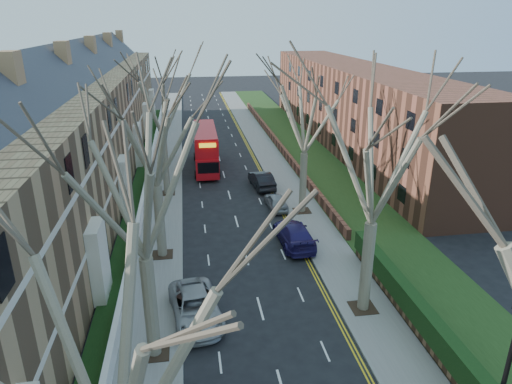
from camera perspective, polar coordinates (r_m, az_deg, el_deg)
name	(u,v)px	position (r m, az deg, el deg)	size (l,w,h in m)	color
pavement_left	(168,160)	(53.81, -11.00, 3.93)	(3.00, 102.00, 0.12)	slate
pavement_right	(270,156)	(54.59, 1.70, 4.56)	(3.00, 102.00, 0.12)	slate
terrace_left	(77,132)	(45.75, -21.42, 6.99)	(9.70, 78.00, 13.60)	#97704D
flats_right	(353,106)	(60.27, 12.01, 10.48)	(13.97, 54.00, 10.00)	brown
wall_hedge_right	(458,364)	(23.26, 23.93, -19.10)	(0.70, 24.00, 1.80)	brown
front_wall_left	(148,179)	(46.14, -13.36, 1.62)	(0.30, 78.00, 1.00)	white
grass_verge_right	(306,153)	(55.53, 6.29, 4.82)	(6.00, 102.00, 0.06)	#1E3A15
tree_left_near	(98,338)	(10.91, -19.10, -16.83)	(9.80, 9.80, 13.73)	#726851
tree_left_mid	(137,169)	(19.54, -14.65, 2.80)	(10.50, 10.50, 14.71)	#726851
tree_left_far	(152,125)	(29.25, -12.88, 8.22)	(10.15, 10.15, 14.22)	#726851
tree_left_dist	(160,91)	(40.99, -11.93, 12.26)	(10.50, 10.50, 14.71)	#726851
tree_right_mid	(379,146)	(23.25, 15.10, 5.62)	(10.50, 10.50, 14.71)	#726851
tree_right_far	(306,103)	(36.26, 6.29, 10.99)	(10.15, 10.15, 14.22)	#726851
double_decker_bus	(206,150)	(49.83, -6.31, 5.29)	(2.73, 10.26, 4.31)	red
car_left_far	(196,307)	(25.69, -7.54, -14.08)	(2.49, 5.39, 1.50)	#999A9E
car_right_near	(294,234)	(33.22, 4.80, -5.26)	(2.23, 5.49, 1.59)	#211855
car_right_mid	(276,201)	(39.32, 2.54, -1.16)	(1.55, 3.84, 1.31)	gray
car_right_far	(262,180)	(44.11, 0.71, 1.53)	(1.66, 4.76, 1.57)	black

